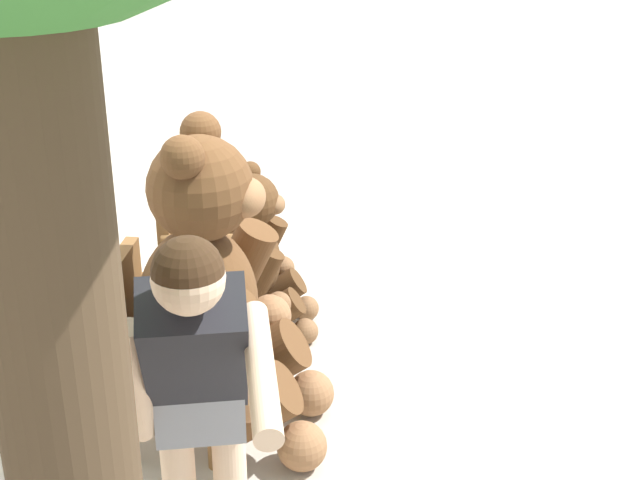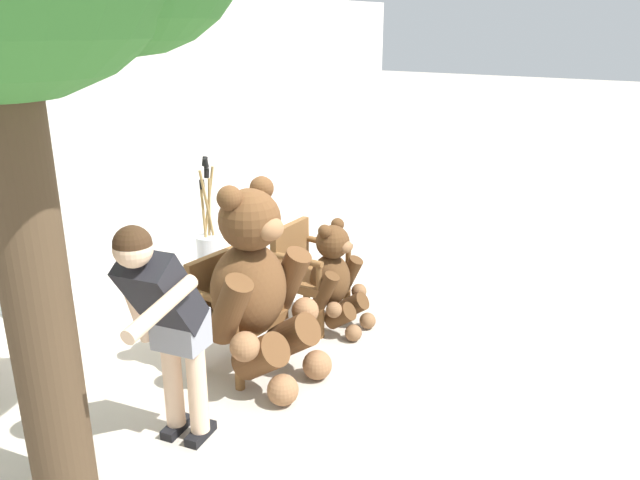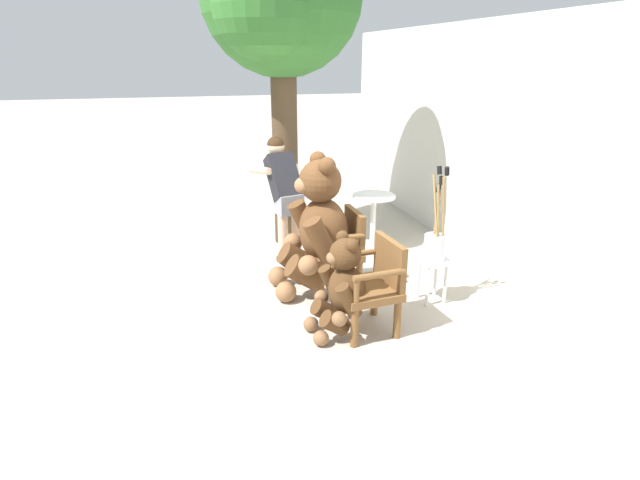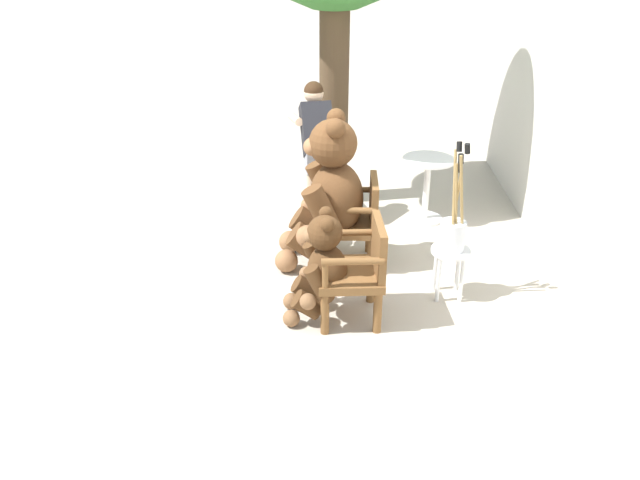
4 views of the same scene
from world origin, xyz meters
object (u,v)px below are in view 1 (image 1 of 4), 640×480
wooden_chair_right (205,254)px  teddy_bear_large (217,294)px  brush_bucket (29,243)px  person_visitor (198,383)px  wooden_chair_left (161,344)px  white_stool (36,296)px  teddy_bear_small (259,254)px

wooden_chair_right → teddy_bear_large: bearing=-164.7°
wooden_chair_right → brush_bucket: 0.91m
person_visitor → wooden_chair_right: bearing=11.7°
wooden_chair_left → teddy_bear_large: (-0.00, -0.26, 0.26)m
white_stool → brush_bucket: size_ratio=0.48×
wooden_chair_left → teddy_bear_small: size_ratio=0.90×
teddy_bear_small → teddy_bear_large: bearing=178.1°
wooden_chair_left → person_visitor: size_ratio=0.57×
wooden_chair_right → white_stool: size_ratio=1.87×
teddy_bear_large → white_stool: (0.59, 1.07, -0.37)m
wooden_chair_left → brush_bucket: bearing=53.7°
wooden_chair_right → teddy_bear_small: bearing=-88.3°
person_visitor → brush_bucket: 1.97m
teddy_bear_small → white_stool: (-0.37, 1.10, -0.11)m
teddy_bear_small → person_visitor: bearing=-177.0°
teddy_bear_large → brush_bucket: size_ratio=1.53×
wooden_chair_left → brush_bucket: size_ratio=0.89×
brush_bucket → wooden_chair_right: bearing=-66.2°
teddy_bear_large → person_visitor: 0.97m
wooden_chair_left → wooden_chair_right: 0.95m
white_stool → wooden_chair_right: bearing=-66.1°
person_visitor → white_stool: (1.54, 1.20, -0.54)m
teddy_bear_small → white_stool: teddy_bear_small is taller
person_visitor → white_stool: bearing=38.0°
brush_bucket → person_visitor: bearing=-142.0°
wooden_chair_left → person_visitor: bearing=-157.4°
person_visitor → brush_bucket: bearing=38.0°
wooden_chair_left → teddy_bear_small: bearing=-17.0°
wooden_chair_left → white_stool: size_ratio=1.87×
person_visitor → brush_bucket: person_visitor is taller
wooden_chair_right → teddy_bear_large: size_ratio=0.58×
teddy_bear_small → person_visitor: 1.96m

